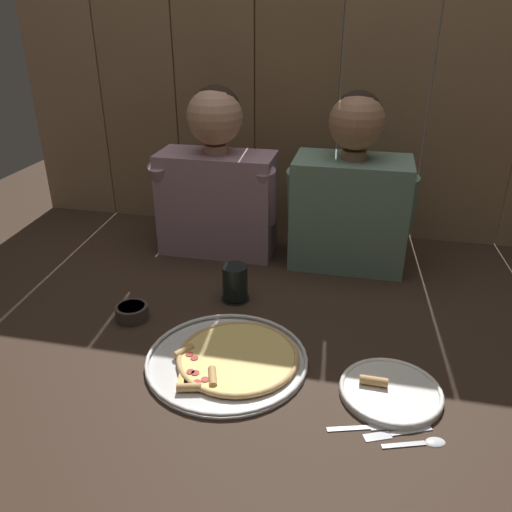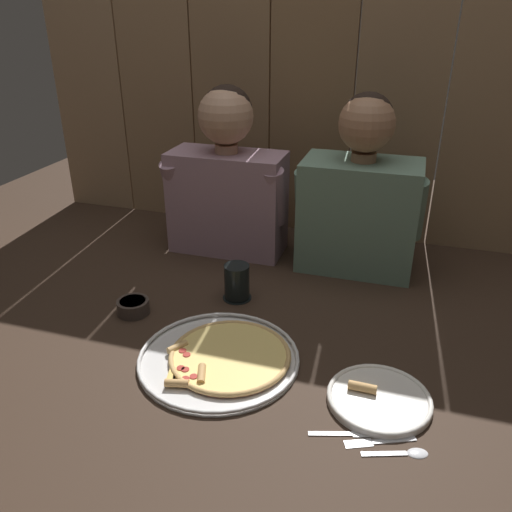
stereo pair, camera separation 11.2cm
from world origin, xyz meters
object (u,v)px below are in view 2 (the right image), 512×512
(drinking_glass, at_px, (237,282))
(dipping_bowl, at_px, (133,306))
(dinner_plate, at_px, (379,398))
(diner_left, at_px, (227,178))
(pizza_tray, at_px, (223,357))
(diner_right, at_px, (360,195))

(drinking_glass, distance_m, dipping_bowl, 0.32)
(dinner_plate, distance_m, dipping_bowl, 0.76)
(drinking_glass, distance_m, diner_left, 0.43)
(pizza_tray, distance_m, diner_left, 0.73)
(pizza_tray, bearing_deg, dinner_plate, -5.38)
(diner_right, bearing_deg, drinking_glass, -133.55)
(pizza_tray, height_order, drinking_glass, drinking_glass)
(dinner_plate, bearing_deg, drinking_glass, 143.33)
(pizza_tray, relative_size, drinking_glass, 3.66)
(pizza_tray, bearing_deg, diner_right, 68.78)
(dinner_plate, height_order, drinking_glass, drinking_glass)
(diner_left, bearing_deg, dinner_plate, -47.96)
(pizza_tray, bearing_deg, diner_left, 108.63)
(dinner_plate, height_order, diner_left, diner_left)
(pizza_tray, xyz_separation_m, dinner_plate, (0.40, -0.04, -0.00))
(diner_left, bearing_deg, diner_right, -0.04)
(dipping_bowl, distance_m, diner_right, 0.81)
(dinner_plate, relative_size, drinking_glass, 2.12)
(drinking_glass, height_order, diner_left, diner_left)
(drinking_glass, height_order, dipping_bowl, drinking_glass)
(dinner_plate, height_order, diner_right, diner_right)
(drinking_glass, xyz_separation_m, diner_right, (0.32, 0.34, 0.20))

